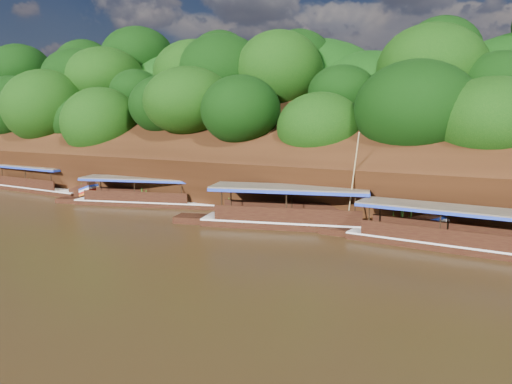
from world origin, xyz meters
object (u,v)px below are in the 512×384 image
boat_2 (157,200)px  boat_3 (45,186)px  boat_0 (472,242)px  boat_1 (314,219)px

boat_2 → boat_3: 13.55m
boat_0 → boat_3: (-36.47, 2.35, 0.03)m
boat_0 → boat_3: bearing=178.8°
boat_1 → boat_2: (-13.67, 1.17, -0.09)m
boat_3 → boat_1: bearing=-1.1°
boat_2 → boat_3: bearing=161.3°
boat_2 → boat_3: size_ratio=1.03×
boat_1 → boat_3: boat_1 is taller
boat_1 → boat_3: 27.26m
boat_2 → boat_3: (-13.55, 0.24, 0.04)m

